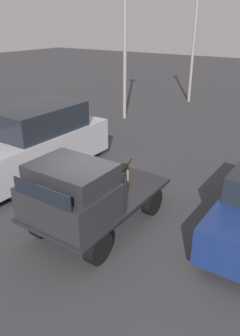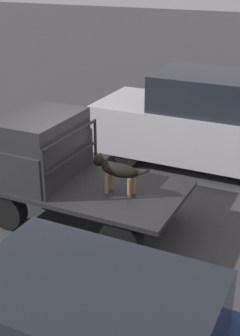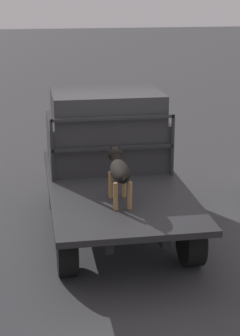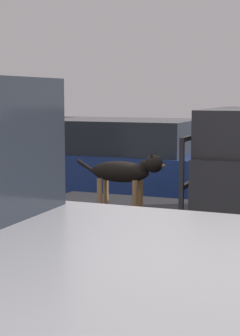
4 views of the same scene
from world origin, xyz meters
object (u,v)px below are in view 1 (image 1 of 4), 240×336
at_px(light_pole_near, 125,4).
at_px(dog, 118,171).
at_px(flatbed_truck, 100,204).
at_px(parked_pickup_far, 35,141).

bearing_deg(light_pole_near, dog, 32.49).
xyz_separation_m(dog, light_pole_near, (-7.48, -4.76, 3.98)).
xyz_separation_m(flatbed_truck, dog, (-0.66, 0.06, 0.63)).
bearing_deg(dog, flatbed_truck, -2.15).
xyz_separation_m(dog, parked_pickup_far, (-0.59, -3.56, -0.14)).
distance_m(parked_pickup_far, light_pole_near, 8.12).
bearing_deg(parked_pickup_far, flatbed_truck, 77.62).
height_order(dog, parked_pickup_far, parked_pickup_far).
height_order(parked_pickup_far, light_pole_near, light_pole_near).
height_order(flatbed_truck, dog, dog).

